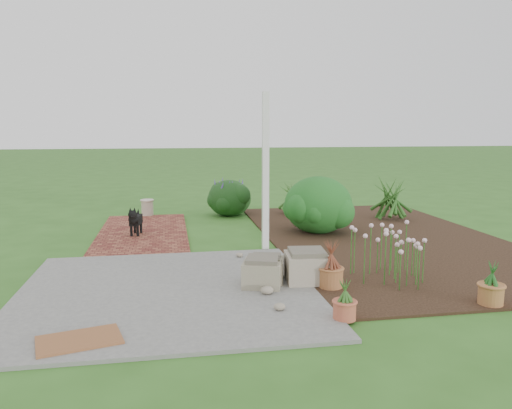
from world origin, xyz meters
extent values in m
plane|color=#31621E|center=(0.00, 0.00, 0.00)|extent=(80.00, 80.00, 0.00)
cube|color=slate|center=(-1.25, -1.75, 0.02)|extent=(3.50, 3.50, 0.04)
cube|color=maroon|center=(-1.70, 1.75, 0.02)|extent=(1.60, 3.50, 0.04)
cube|color=black|center=(2.50, 0.50, 0.01)|extent=(4.00, 7.00, 0.03)
cube|color=white|center=(0.30, 0.10, 1.25)|extent=(0.10, 0.10, 2.50)
cube|color=gray|center=(0.48, -1.71, 0.21)|extent=(0.57, 0.57, 0.34)
cube|color=#767159|center=(-0.11, -1.79, 0.19)|extent=(0.57, 0.57, 0.30)
cube|color=#746E56|center=(-0.02, -1.61, 0.18)|extent=(0.51, 0.51, 0.28)
cube|color=brown|center=(-2.04, -3.09, 0.05)|extent=(0.83, 0.64, 0.02)
cube|color=black|center=(-1.81, 1.47, 0.31)|extent=(0.22, 0.40, 0.17)
cylinder|color=black|center=(-1.88, 1.35, 0.13)|extent=(0.05, 0.05, 0.19)
cylinder|color=black|center=(-1.77, 1.33, 0.13)|extent=(0.05, 0.05, 0.19)
cylinder|color=black|center=(-1.84, 1.61, 0.13)|extent=(0.05, 0.05, 0.19)
cylinder|color=black|center=(-1.73, 1.59, 0.13)|extent=(0.05, 0.05, 0.19)
sphere|color=black|center=(-1.84, 1.25, 0.44)|extent=(0.16, 0.16, 0.16)
cone|color=black|center=(-1.77, 1.67, 0.42)|extent=(0.08, 0.12, 0.14)
cylinder|color=beige|center=(-1.69, 3.48, 0.21)|extent=(0.30, 0.30, 0.34)
ellipsoid|color=#0E3A16|center=(1.51, 1.21, 0.56)|extent=(1.28, 1.28, 1.07)
cylinder|color=#9D6035|center=(0.71, -1.96, 0.15)|extent=(0.34, 0.34, 0.24)
cylinder|color=#A56638|center=(2.26, -2.83, 0.14)|extent=(0.29, 0.29, 0.22)
cylinder|color=#B5573D|center=(0.52, -2.98, 0.13)|extent=(0.25, 0.25, 0.20)
ellipsoid|color=black|center=(0.12, 3.38, 0.41)|extent=(1.27, 1.27, 0.82)
camera|label=1|loc=(-1.19, -7.58, 1.96)|focal=35.00mm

